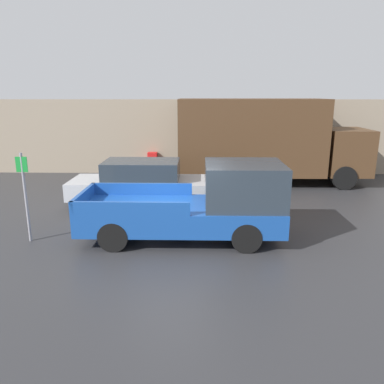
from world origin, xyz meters
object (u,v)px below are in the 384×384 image
newspaper_box (153,163)px  delivery_truck (264,139)px  pickup_truck (202,204)px  car (140,182)px  parking_sign (25,193)px

newspaper_box → delivery_truck: bearing=-19.0°
pickup_truck → car: 3.90m
pickup_truck → car: pickup_truck is taller
car → delivery_truck: delivery_truck is taller
pickup_truck → parking_sign: bearing=-176.2°
car → parking_sign: (-2.44, -3.51, 0.54)m
delivery_truck → newspaper_box: 5.59m
delivery_truck → newspaper_box: bearing=161.0°
delivery_truck → parking_sign: size_ratio=3.36×
pickup_truck → delivery_truck: bearing=67.8°
delivery_truck → parking_sign: (-7.37, -6.96, -0.59)m
car → delivery_truck: size_ratio=0.59×
delivery_truck → parking_sign: 10.16m
car → newspaper_box: 5.22m
pickup_truck → delivery_truck: delivery_truck is taller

